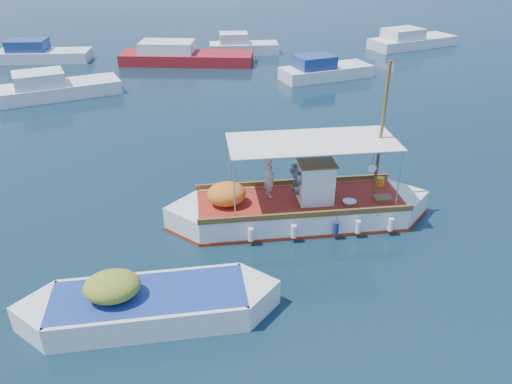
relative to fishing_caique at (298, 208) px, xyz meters
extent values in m
plane|color=black|center=(-0.12, -0.79, -0.49)|extent=(160.00, 160.00, 0.00)
cube|color=white|center=(0.05, 0.00, -0.17)|extent=(7.06, 2.66, 1.02)
cube|color=white|center=(-3.42, 0.17, -0.17)|extent=(2.32, 2.32, 1.02)
cube|color=white|center=(3.53, -0.18, -0.17)|extent=(2.32, 2.32, 1.02)
cube|color=#A2270F|center=(0.05, 0.00, -0.48)|extent=(7.15, 2.74, 0.17)
cube|color=maroon|center=(0.05, 0.00, 0.32)|extent=(7.05, 2.48, 0.06)
cube|color=brown|center=(0.11, 1.16, 0.43)|extent=(7.04, 0.45, 0.19)
cube|color=brown|center=(0.00, -1.17, 0.43)|extent=(7.04, 0.45, 0.19)
cube|color=white|center=(0.52, -0.03, 1.04)|extent=(1.17, 1.26, 1.39)
cube|color=brown|center=(0.52, -0.03, 1.76)|extent=(1.27, 1.36, 0.06)
cylinder|color=slate|center=(-0.10, -0.29, 1.31)|extent=(0.23, 0.47, 0.46)
cylinder|color=slate|center=(-0.07, 0.30, 1.31)|extent=(0.23, 0.47, 0.46)
cylinder|color=slate|center=(-0.08, 0.00, 0.80)|extent=(0.23, 0.47, 0.46)
cylinder|color=brown|center=(2.65, -0.13, 2.66)|extent=(0.12, 0.12, 4.63)
cylinder|color=brown|center=(1.91, -0.10, 2.29)|extent=(1.67, 0.16, 0.07)
cylinder|color=silver|center=(-2.21, 1.13, 1.38)|extent=(0.04, 0.04, 2.09)
cylinder|color=silver|center=(-2.31, -0.91, 1.38)|extent=(0.04, 0.04, 2.09)
cylinder|color=silver|center=(3.07, 0.86, 1.38)|extent=(0.04, 0.04, 2.09)
cylinder|color=silver|center=(2.97, -1.17, 1.38)|extent=(0.04, 0.04, 2.09)
cube|color=silver|center=(0.38, -0.02, 2.44)|extent=(5.57, 2.50, 0.04)
ellipsoid|color=orange|center=(-2.44, 0.12, 0.73)|extent=(1.35, 1.17, 0.78)
cube|color=orange|center=(1.28, 0.44, 0.53)|extent=(0.24, 0.18, 0.37)
cylinder|color=orange|center=(3.14, 0.49, 0.50)|extent=(0.29, 0.29, 0.32)
cube|color=brown|center=(2.81, -0.51, 0.40)|extent=(0.62, 0.45, 0.11)
cylinder|color=#B2B2B2|center=(1.60, -0.59, 0.40)|extent=(0.49, 0.49, 0.11)
cylinder|color=white|center=(2.04, -1.08, 1.85)|extent=(0.28, 0.04, 0.28)
cylinder|color=white|center=(-1.86, -1.21, -0.08)|extent=(0.19, 0.19, 0.44)
cylinder|color=navy|center=(0.91, -1.35, -0.08)|extent=(0.19, 0.19, 0.44)
cylinder|color=white|center=(2.77, -1.44, -0.08)|extent=(0.19, 0.19, 0.44)
imported|color=#B6A697|center=(-0.95, 0.41, 1.09)|extent=(0.49, 0.62, 1.48)
cube|color=white|center=(-5.00, -4.01, -0.22)|extent=(5.01, 2.06, 0.97)
cube|color=white|center=(-7.48, -3.95, -0.22)|extent=(1.94, 1.94, 0.97)
cube|color=white|center=(-2.52, -4.06, -0.22)|extent=(1.94, 1.94, 0.97)
cube|color=navy|center=(-5.00, -4.01, 0.24)|extent=(5.01, 1.84, 0.05)
ellipsoid|color=olive|center=(-5.86, -3.99, 0.62)|extent=(1.45, 1.20, 0.71)
cube|color=silver|center=(-10.42, 16.37, -0.19)|extent=(7.29, 4.19, 1.00)
cube|color=silver|center=(-11.41, 16.09, 0.71)|extent=(3.21, 2.71, 0.80)
cube|color=maroon|center=(-2.45, 23.11, -0.19)|extent=(10.00, 4.95, 1.00)
cube|color=silver|center=(-3.85, 23.44, 0.71)|extent=(4.29, 3.21, 0.80)
cube|color=silver|center=(6.43, 17.39, -0.19)|extent=(6.42, 3.45, 1.00)
cube|color=navy|center=(5.54, 17.20, 0.71)|extent=(2.78, 2.35, 0.80)
cube|color=silver|center=(16.50, 25.45, -0.19)|extent=(8.01, 4.62, 1.00)
cube|color=silver|center=(15.41, 25.13, 0.71)|extent=(3.53, 2.97, 0.80)
cube|color=silver|center=(-13.05, 25.78, -0.19)|extent=(7.08, 3.15, 1.00)
cube|color=navy|center=(-14.07, 25.91, 0.71)|extent=(2.96, 2.29, 0.80)
cube|color=silver|center=(2.21, 25.71, -0.19)|extent=(5.59, 2.47, 1.00)
cube|color=silver|center=(1.40, 25.78, 0.71)|extent=(2.31, 1.89, 0.80)
camera|label=1|loc=(-4.08, -14.35, 8.60)|focal=35.00mm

